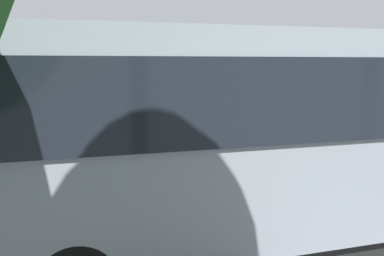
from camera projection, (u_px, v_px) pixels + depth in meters
name	position (u px, v px, depth m)	size (l,w,h in m)	color
ground_plane	(199.00, 165.00, 10.45)	(80.00, 80.00, 0.00)	#424247
tour_bus	(290.00, 141.00, 5.76)	(9.31, 2.98, 3.25)	#8C939E
spectator_far_left	(288.00, 137.00, 9.09)	(0.57, 0.33, 1.77)	#473823
spectator_left	(247.00, 138.00, 8.90)	(0.57, 0.33, 1.77)	black
spectator_centre	(218.00, 140.00, 8.65)	(0.58, 0.35, 1.77)	black
spectator_right	(179.00, 148.00, 8.26)	(0.58, 0.37, 1.66)	black
spectator_far_right	(138.00, 147.00, 8.28)	(0.58, 0.34, 1.68)	black
parked_motorcycle_silver	(191.00, 177.00, 7.74)	(2.03, 0.71, 0.99)	black
stunt_motorcycle	(142.00, 121.00, 11.89)	(2.04, 0.61, 1.65)	black
bay_line_a	(275.00, 145.00, 12.95)	(0.22, 4.83, 0.01)	white
bay_line_b	(207.00, 149.00, 12.44)	(0.19, 3.73, 0.01)	white
bay_line_c	(133.00, 152.00, 11.93)	(0.22, 4.83, 0.01)	white
bay_line_d	(53.00, 156.00, 11.42)	(0.20, 4.02, 0.01)	white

